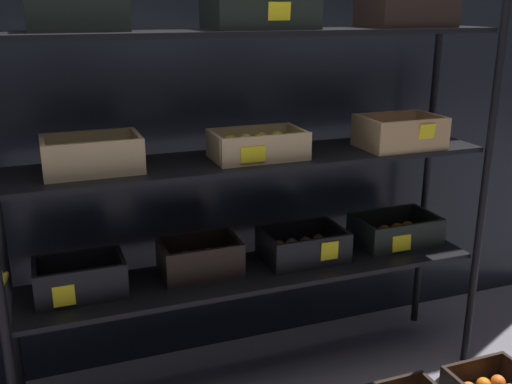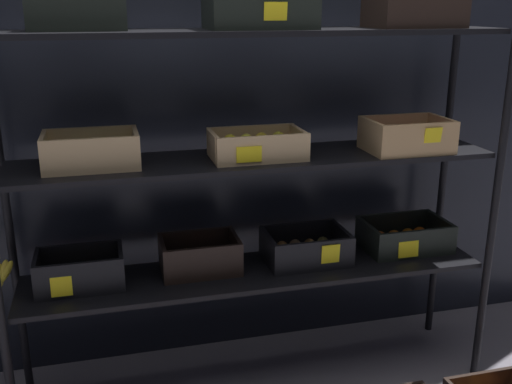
# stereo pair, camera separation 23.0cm
# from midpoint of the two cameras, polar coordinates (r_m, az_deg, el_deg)

# --- Properties ---
(ground_plane) EXTENTS (10.00, 10.00, 0.00)m
(ground_plane) POSITION_cam_midpoint_polar(r_m,az_deg,el_deg) (2.67, 2.58, -17.54)
(ground_plane) COLOR slate
(storefront_wall) EXTENTS (4.26, 0.12, 2.79)m
(storefront_wall) POSITION_cam_midpoint_polar(r_m,az_deg,el_deg) (2.57, 0.37, 14.42)
(storefront_wall) COLOR black
(storefront_wall) RESTS_ON ground_plane
(display_rack) EXTENTS (1.99, 0.42, 1.59)m
(display_rack) POSITION_cam_midpoint_polar(r_m,az_deg,el_deg) (2.27, 2.96, 2.90)
(display_rack) COLOR black
(display_rack) RESTS_ON ground_plane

